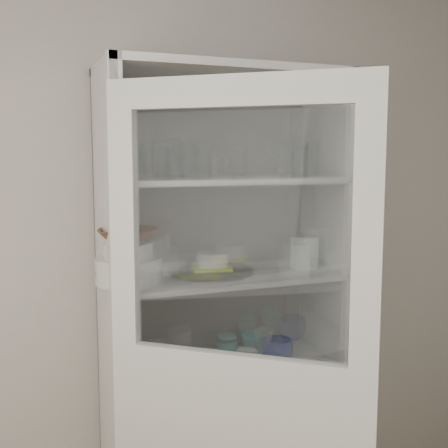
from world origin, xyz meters
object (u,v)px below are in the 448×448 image
object	(u,v)px
white_ramekin	(212,259)
white_canister	(158,360)
mug_blue	(277,351)
cupboard_door	(237,420)
mug_white	(247,360)
teal_jar	(227,348)
goblet_0	(175,157)
plate_stack_back	(162,265)
measuring_cups	(189,373)
mug_teal	(253,344)
goblet_1	(222,156)
goblet_2	(275,156)
glass_platter	(212,271)
tin_box	(293,433)
grey_bowl_stack	(304,252)
pantry_cabinet	(219,342)
goblet_3	(299,154)
plate_stack_front	(129,270)
yellow_trivet	(212,268)
cream_bowl	(128,250)
terracotta_bowl	(128,236)

from	to	relation	value
white_ramekin	white_canister	world-z (taller)	white_ramekin
white_ramekin	mug_blue	world-z (taller)	white_ramekin
cupboard_door	mug_white	size ratio (longest dim) A/B	22.07
mug_white	teal_jar	distance (m)	0.14
goblet_0	plate_stack_back	size ratio (longest dim) A/B	0.83
measuring_cups	teal_jar	bearing A→B (deg)	30.59
cupboard_door	measuring_cups	xyz separation A→B (m)	(-0.03, 0.43, 0.01)
mug_teal	mug_white	xyz separation A→B (m)	(-0.09, -0.15, -0.01)
mug_teal	teal_jar	xyz separation A→B (m)	(-0.13, -0.01, 0.00)
goblet_1	mug_white	distance (m)	0.86
goblet_2	glass_platter	xyz separation A→B (m)	(-0.32, -0.06, -0.48)
white_ramekin	goblet_0	bearing A→B (deg)	146.40
glass_platter	white_ramekin	distance (m)	0.05
plate_stack_back	tin_box	size ratio (longest dim) A/B	0.92
goblet_2	mug_teal	distance (m)	0.84
goblet_2	grey_bowl_stack	distance (m)	0.44
goblet_1	mug_white	world-z (taller)	goblet_1
pantry_cabinet	goblet_3	world-z (taller)	pantry_cabinet
pantry_cabinet	goblet_1	size ratio (longest dim) A/B	12.01
goblet_1	goblet_2	size ratio (longest dim) A/B	0.99
goblet_0	mug_teal	bearing A→B (deg)	-5.83
cupboard_door	goblet_1	size ratio (longest dim) A/B	11.43
goblet_2	teal_jar	world-z (taller)	goblet_2
white_ramekin	white_canister	size ratio (longest dim) A/B	1.11
grey_bowl_stack	mug_teal	distance (m)	0.47
goblet_2	grey_bowl_stack	world-z (taller)	goblet_2
white_canister	goblet_0	bearing A→B (deg)	39.82
goblet_2	plate_stack_front	world-z (taller)	goblet_2
yellow_trivet	white_canister	size ratio (longest dim) A/B	1.31
white_ramekin	grey_bowl_stack	distance (m)	0.42
pantry_cabinet	cupboard_door	world-z (taller)	pantry_cabinet
mug_teal	plate_stack_front	bearing A→B (deg)	-156.00
plate_stack_front	white_canister	distance (m)	0.41
plate_stack_front	cupboard_door	bearing A→B (deg)	-61.21
goblet_0	plate_stack_front	bearing A→B (deg)	-149.98
cream_bowl	plate_stack_front	bearing A→B (deg)	0.00
cream_bowl	white_ramekin	xyz separation A→B (m)	(0.36, 0.05, -0.07)
goblet_1	white_ramekin	xyz separation A→B (m)	(-0.08, -0.08, -0.43)
glass_platter	yellow_trivet	distance (m)	0.02
cream_bowl	goblet_3	bearing A→B (deg)	10.65
goblet_3	mug_blue	size ratio (longest dim) A/B	1.41
mug_blue	mug_white	bearing A→B (deg)	-155.31
terracotta_bowl	yellow_trivet	world-z (taller)	terracotta_bowl
grey_bowl_stack	plate_stack_front	bearing A→B (deg)	-178.69
goblet_2	white_canister	xyz separation A→B (m)	(-0.56, -0.07, -0.83)
tin_box	mug_blue	bearing A→B (deg)	-156.39
goblet_1	terracotta_bowl	world-z (taller)	goblet_1
measuring_cups	white_canister	world-z (taller)	white_canister
mug_white	grey_bowl_stack	bearing A→B (deg)	-1.45
white_ramekin	yellow_trivet	bearing A→B (deg)	0.00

